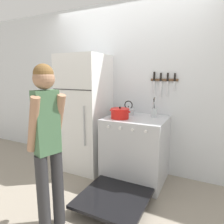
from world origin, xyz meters
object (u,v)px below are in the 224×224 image
object	(u,v)px
stove_range	(135,150)
utensil_jar	(154,112)
refrigerator	(85,113)
person	(48,140)
dutch_oven_pot	(120,113)
tea_kettle	(129,111)

from	to	relation	value
stove_range	utensil_jar	bearing A→B (deg)	42.28
refrigerator	stove_range	distance (m)	0.96
stove_range	person	distance (m)	1.34
dutch_oven_pot	utensil_jar	distance (m)	0.48
tea_kettle	person	xyz separation A→B (m)	(-0.24, -1.38, -0.07)
utensil_jar	dutch_oven_pot	bearing A→B (deg)	-143.63
refrigerator	person	size ratio (longest dim) A/B	1.13
refrigerator	person	distance (m)	1.34
utensil_jar	person	xyz separation A→B (m)	(-0.61, -1.38, -0.08)
refrigerator	dutch_oven_pot	xyz separation A→B (m)	(0.67, -0.16, 0.09)
stove_range	dutch_oven_pot	world-z (taller)	dutch_oven_pot
dutch_oven_pot	person	world-z (taller)	person
tea_kettle	stove_range	bearing A→B (deg)	-46.23
dutch_oven_pot	person	xyz separation A→B (m)	(-0.22, -1.10, -0.07)
person	dutch_oven_pot	bearing A→B (deg)	6.68
dutch_oven_pot	refrigerator	bearing A→B (deg)	166.31
dutch_oven_pot	utensil_jar	world-z (taller)	utensil_jar
dutch_oven_pot	tea_kettle	xyz separation A→B (m)	(0.01, 0.28, -0.01)
person	tea_kettle	bearing A→B (deg)	8.35
utensil_jar	person	bearing A→B (deg)	-113.72
dutch_oven_pot	person	bearing A→B (deg)	-101.48
tea_kettle	dutch_oven_pot	bearing A→B (deg)	-92.99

